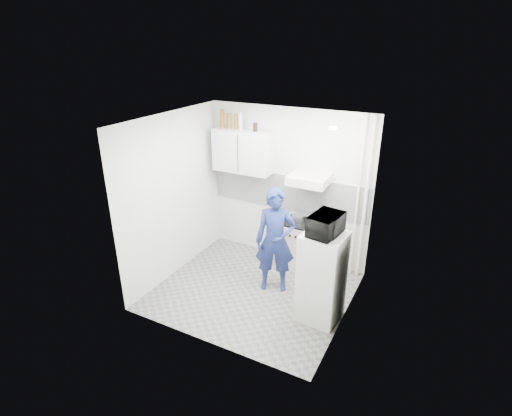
% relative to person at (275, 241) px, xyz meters
% --- Properties ---
extents(floor, '(2.80, 2.80, 0.00)m').
position_rel_person_xyz_m(floor, '(-0.25, -0.25, -0.81)').
color(floor, '#525249').
rests_on(floor, ground).
extents(ceiling, '(2.80, 2.80, 0.00)m').
position_rel_person_xyz_m(ceiling, '(-0.25, -0.25, 1.79)').
color(ceiling, white).
rests_on(ceiling, wall_back).
extents(wall_back, '(2.80, 0.00, 2.80)m').
position_rel_person_xyz_m(wall_back, '(-0.25, 1.00, 0.49)').
color(wall_back, silver).
rests_on(wall_back, floor).
extents(wall_left, '(0.00, 2.60, 2.60)m').
position_rel_person_xyz_m(wall_left, '(-1.65, -0.25, 0.49)').
color(wall_left, silver).
rests_on(wall_left, floor).
extents(wall_right, '(0.00, 2.60, 2.60)m').
position_rel_person_xyz_m(wall_right, '(1.15, -0.25, 0.49)').
color(wall_right, silver).
rests_on(wall_right, floor).
extents(person, '(0.69, 0.58, 1.63)m').
position_rel_person_xyz_m(person, '(0.00, 0.00, 0.00)').
color(person, navy).
rests_on(person, floor).
extents(stove, '(0.50, 0.50, 0.80)m').
position_rel_person_xyz_m(stove, '(0.08, 0.75, -0.42)').
color(stove, beige).
rests_on(stove, floor).
extents(fridge, '(0.57, 0.57, 1.29)m').
position_rel_person_xyz_m(fridge, '(0.85, -0.36, -0.17)').
color(fridge, silver).
rests_on(fridge, floor).
extents(stove_top, '(0.48, 0.48, 0.03)m').
position_rel_person_xyz_m(stove_top, '(0.08, 0.75, -0.00)').
color(stove_top, black).
rests_on(stove_top, stove).
extents(saucepan, '(0.19, 0.19, 0.10)m').
position_rel_person_xyz_m(saucepan, '(0.05, 0.76, 0.06)').
color(saucepan, silver).
rests_on(saucepan, stove_top).
extents(microwave, '(0.53, 0.40, 0.27)m').
position_rel_person_xyz_m(microwave, '(0.85, -0.36, 0.61)').
color(microwave, black).
rests_on(microwave, fridge).
extents(bottle_a, '(0.07, 0.07, 0.30)m').
position_rel_person_xyz_m(bottle_a, '(-1.38, 0.83, 1.54)').
color(bottle_a, brown).
rests_on(bottle_a, upper_cabinet).
extents(bottle_b, '(0.06, 0.06, 0.25)m').
position_rel_person_xyz_m(bottle_b, '(-1.25, 0.83, 1.51)').
color(bottle_b, brown).
rests_on(bottle_b, upper_cabinet).
extents(bottle_c, '(0.06, 0.06, 0.25)m').
position_rel_person_xyz_m(bottle_c, '(-1.12, 0.83, 1.51)').
color(bottle_c, brown).
rests_on(bottle_c, upper_cabinet).
extents(bottle_d, '(0.07, 0.07, 0.29)m').
position_rel_person_xyz_m(bottle_d, '(-1.04, 0.83, 1.53)').
color(bottle_d, '#B2B7BC').
rests_on(bottle_d, upper_cabinet).
extents(canister_b, '(0.07, 0.07, 0.14)m').
position_rel_person_xyz_m(canister_b, '(-0.77, 0.83, 1.46)').
color(canister_b, black).
rests_on(canister_b, upper_cabinet).
extents(upper_cabinet, '(1.00, 0.35, 0.70)m').
position_rel_person_xyz_m(upper_cabinet, '(-1.00, 0.83, 1.04)').
color(upper_cabinet, silver).
rests_on(upper_cabinet, wall_back).
extents(range_hood, '(0.60, 0.50, 0.14)m').
position_rel_person_xyz_m(range_hood, '(0.20, 0.75, 0.76)').
color(range_hood, beige).
rests_on(range_hood, wall_back).
extents(backsplash, '(2.74, 0.03, 0.60)m').
position_rel_person_xyz_m(backsplash, '(-0.25, 0.99, 0.39)').
color(backsplash, white).
rests_on(backsplash, wall_back).
extents(pipe_a, '(0.05, 0.05, 2.60)m').
position_rel_person_xyz_m(pipe_a, '(1.05, 0.92, 0.49)').
color(pipe_a, beige).
rests_on(pipe_a, floor).
extents(pipe_b, '(0.04, 0.04, 2.60)m').
position_rel_person_xyz_m(pipe_b, '(0.93, 0.92, 0.49)').
color(pipe_b, beige).
rests_on(pipe_b, floor).
extents(ceiling_spot_fixture, '(0.10, 0.10, 0.02)m').
position_rel_person_xyz_m(ceiling_spot_fixture, '(0.75, -0.05, 1.76)').
color(ceiling_spot_fixture, white).
rests_on(ceiling_spot_fixture, ceiling).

